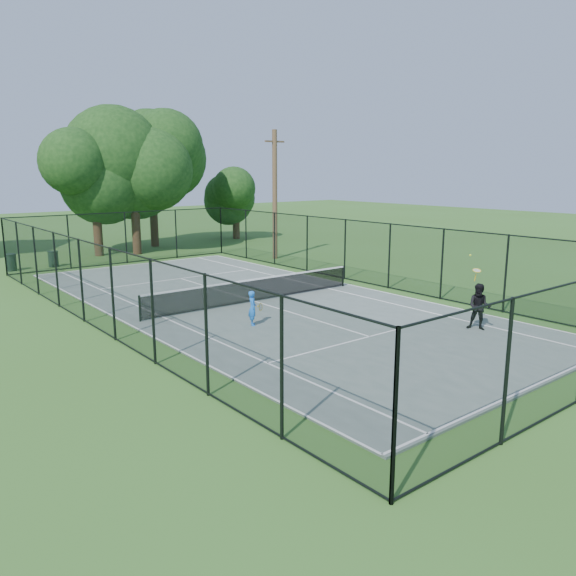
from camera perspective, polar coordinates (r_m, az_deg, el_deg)
ground at (r=23.09m, az=-3.36°, el=-1.51°), size 120.00×120.00×0.00m
tennis_court at (r=23.08m, az=-3.36°, el=-1.44°), size 11.00×24.00×0.06m
tennis_net at (r=22.96m, az=-3.38°, el=-0.11°), size 10.08×0.08×0.95m
fence at (r=22.79m, az=-3.41°, el=2.16°), size 13.10×26.10×3.00m
tree_near_left at (r=37.55m, az=-19.10°, el=10.57°), size 6.13×6.13×8.00m
tree_near_mid at (r=37.56m, az=-15.50°, el=11.88°), size 6.99×6.99×9.14m
tree_near_right at (r=41.24m, az=-13.71°, el=11.80°), size 6.32×6.32×8.72m
tree_far_right at (r=45.03m, az=-5.35°, el=9.32°), size 4.16×4.16×5.50m
trash_bin_left at (r=33.85m, az=-26.31°, el=2.36°), size 0.58×0.58×0.93m
trash_bin_right at (r=34.36m, az=-22.74°, el=2.75°), size 0.58×0.58×0.89m
utility_pole at (r=34.42m, az=-1.35°, el=9.49°), size 1.40×0.30×7.72m
player_blue at (r=19.43m, az=-3.61°, el=-2.05°), size 0.82×0.53×1.21m
player_black at (r=19.87m, az=18.86°, el=-1.81°), size 0.88×1.14×2.48m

